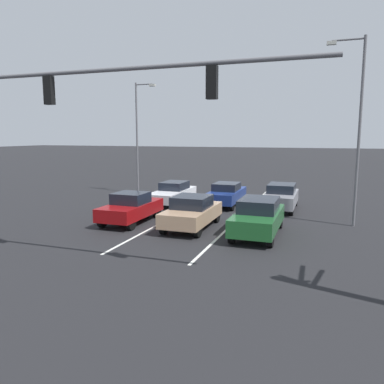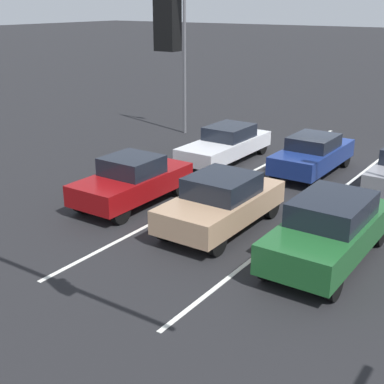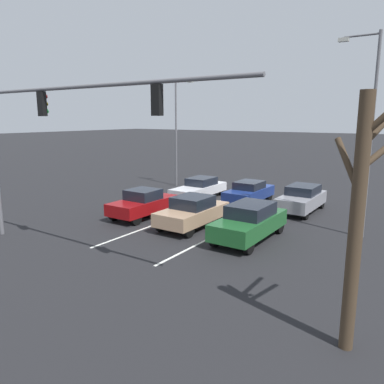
% 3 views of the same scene
% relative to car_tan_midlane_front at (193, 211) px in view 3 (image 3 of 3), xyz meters
% --- Properties ---
extents(ground_plane, '(240.00, 240.00, 0.00)m').
position_rel_car_tan_midlane_front_xyz_m(ground_plane, '(0.08, -7.62, -0.81)').
color(ground_plane, black).
extents(lane_stripe_left_divider, '(0.12, 18.72, 0.01)m').
position_rel_car_tan_midlane_front_xyz_m(lane_stripe_left_divider, '(-1.69, -4.26, -0.81)').
color(lane_stripe_left_divider, silver).
rests_on(lane_stripe_left_divider, ground_plane).
extents(lane_stripe_center_divider, '(0.12, 18.72, 0.01)m').
position_rel_car_tan_midlane_front_xyz_m(lane_stripe_center_divider, '(1.85, -4.26, -0.81)').
color(lane_stripe_center_divider, silver).
rests_on(lane_stripe_center_divider, ground_plane).
extents(car_tan_midlane_front, '(1.89, 4.30, 1.59)m').
position_rel_car_tan_midlane_front_xyz_m(car_tan_midlane_front, '(0.00, 0.00, 0.00)').
color(car_tan_midlane_front, tan).
rests_on(car_tan_midlane_front, ground_plane).
extents(car_darkgreen_leftlane_front, '(1.85, 4.60, 1.67)m').
position_rel_car_tan_midlane_front_xyz_m(car_darkgreen_leftlane_front, '(-3.27, 0.23, 0.05)').
color(car_darkgreen_leftlane_front, '#1E5928').
rests_on(car_darkgreen_leftlane_front, ground_plane).
extents(car_maroon_rightlane_front, '(1.83, 4.16, 1.56)m').
position_rel_car_tan_midlane_front_xyz_m(car_maroon_rightlane_front, '(3.40, -0.09, -0.03)').
color(car_maroon_rightlane_front, maroon).
rests_on(car_maroon_rightlane_front, ground_plane).
extents(car_navy_midlane_second, '(1.72, 4.30, 1.47)m').
position_rel_car_tan_midlane_front_xyz_m(car_navy_midlane_second, '(-0.11, -6.35, -0.04)').
color(car_navy_midlane_second, navy).
rests_on(car_navy_midlane_second, ground_plane).
extents(car_silver_rightlane_second, '(1.71, 4.79, 1.42)m').
position_rel_car_tan_midlane_front_xyz_m(car_silver_rightlane_second, '(3.45, -5.97, -0.09)').
color(car_silver_rightlane_second, silver).
rests_on(car_silver_rightlane_second, ground_plane).
extents(car_gray_leftlane_second, '(1.80, 4.27, 1.55)m').
position_rel_car_tan_midlane_front_xyz_m(car_gray_leftlane_second, '(-3.58, -6.22, -0.01)').
color(car_gray_leftlane_second, gray).
rests_on(car_gray_leftlane_second, ground_plane).
extents(traffic_signal_gantry, '(13.28, 0.37, 6.93)m').
position_rel_car_tan_midlane_front_xyz_m(traffic_signal_gantry, '(2.81, 6.09, 4.41)').
color(traffic_signal_gantry, slate).
rests_on(traffic_signal_gantry, ground_plane).
extents(street_lamp_right_shoulder, '(1.65, 0.24, 8.41)m').
position_rel_car_tan_midlane_front_xyz_m(street_lamp_right_shoulder, '(7.50, -9.03, 3.98)').
color(street_lamp_right_shoulder, slate).
rests_on(street_lamp_right_shoulder, ground_plane).
extents(street_lamp_left_shoulder, '(1.77, 0.24, 9.11)m').
position_rel_car_tan_midlane_front_xyz_m(street_lamp_left_shoulder, '(-7.33, -3.04, 4.35)').
color(street_lamp_left_shoulder, slate).
rests_on(street_lamp_left_shoulder, ground_plane).
extents(bare_tree_near, '(2.09, 1.66, 6.55)m').
position_rel_car_tan_midlane_front_xyz_m(bare_tree_near, '(-8.84, 6.33, 2.65)').
color(bare_tree_near, '#423323').
rests_on(bare_tree_near, ground_plane).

